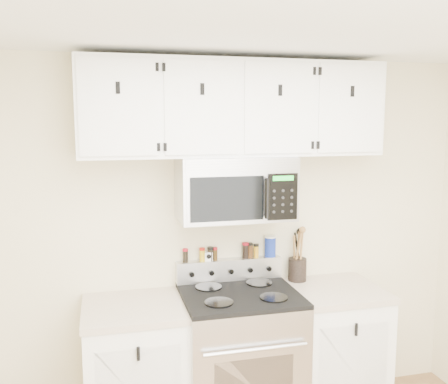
% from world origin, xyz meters
% --- Properties ---
extents(back_wall, '(3.50, 0.01, 2.50)m').
position_xyz_m(back_wall, '(0.00, 1.75, 1.25)').
color(back_wall, beige).
rests_on(back_wall, floor).
extents(range, '(0.76, 0.65, 1.10)m').
position_xyz_m(range, '(0.00, 1.43, 0.49)').
color(range, '#B7B7BA').
rests_on(range, floor).
extents(base_cabinet_left, '(0.64, 0.62, 0.92)m').
position_xyz_m(base_cabinet_left, '(-0.69, 1.45, 0.46)').
color(base_cabinet_left, white).
rests_on(base_cabinet_left, floor).
extents(base_cabinet_right, '(0.64, 0.62, 0.92)m').
position_xyz_m(base_cabinet_right, '(0.69, 1.45, 0.46)').
color(base_cabinet_right, white).
rests_on(base_cabinet_right, floor).
extents(microwave, '(0.76, 0.44, 0.42)m').
position_xyz_m(microwave, '(0.00, 1.55, 1.63)').
color(microwave, '#9E9EA3').
rests_on(microwave, back_wall).
extents(upper_cabinets, '(2.00, 0.35, 0.62)m').
position_xyz_m(upper_cabinets, '(-0.00, 1.58, 2.15)').
color(upper_cabinets, white).
rests_on(upper_cabinets, back_wall).
extents(utensil_crock, '(0.13, 0.13, 0.38)m').
position_xyz_m(utensil_crock, '(0.50, 1.66, 1.02)').
color(utensil_crock, black).
rests_on(utensil_crock, base_cabinet_right).
extents(kitchen_timer, '(0.06, 0.05, 0.06)m').
position_xyz_m(kitchen_timer, '(-0.15, 1.71, 1.13)').
color(kitchen_timer, white).
rests_on(kitchen_timer, range).
extents(salt_canister, '(0.08, 0.08, 0.15)m').
position_xyz_m(salt_canister, '(0.30, 1.71, 1.18)').
color(salt_canister, navy).
rests_on(salt_canister, range).
extents(spice_jar_0, '(0.04, 0.04, 0.10)m').
position_xyz_m(spice_jar_0, '(-0.31, 1.71, 1.15)').
color(spice_jar_0, black).
rests_on(spice_jar_0, range).
extents(spice_jar_1, '(0.04, 0.04, 0.09)m').
position_xyz_m(spice_jar_1, '(-0.20, 1.71, 1.15)').
color(spice_jar_1, gold).
rests_on(spice_jar_1, range).
extents(spice_jar_2, '(0.05, 0.05, 0.10)m').
position_xyz_m(spice_jar_2, '(-0.14, 1.71, 1.15)').
color(spice_jar_2, black).
rests_on(spice_jar_2, range).
extents(spice_jar_3, '(0.04, 0.04, 0.09)m').
position_xyz_m(spice_jar_3, '(-0.10, 1.71, 1.15)').
color(spice_jar_3, '#39270D').
rests_on(spice_jar_3, range).
extents(spice_jar_4, '(0.05, 0.05, 0.11)m').
position_xyz_m(spice_jar_4, '(0.12, 1.71, 1.16)').
color(spice_jar_4, black).
rests_on(spice_jar_4, range).
extents(spice_jar_5, '(0.04, 0.04, 0.11)m').
position_xyz_m(spice_jar_5, '(0.15, 1.71, 1.15)').
color(spice_jar_5, '#472811').
rests_on(spice_jar_5, range).
extents(spice_jar_6, '(0.04, 0.04, 0.10)m').
position_xyz_m(spice_jar_6, '(0.20, 1.71, 1.15)').
color(spice_jar_6, '#C88C17').
rests_on(spice_jar_6, range).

